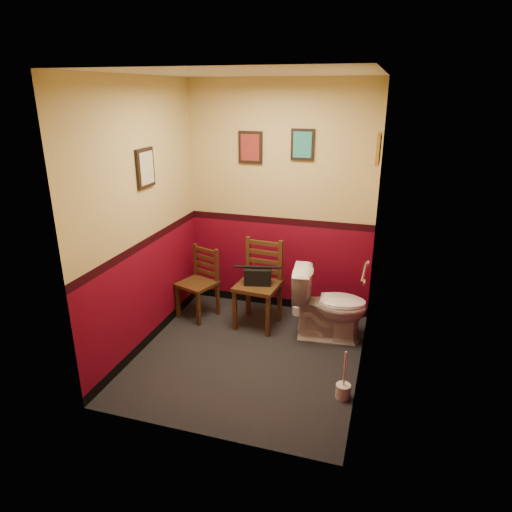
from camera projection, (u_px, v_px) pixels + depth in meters
The scene contains 17 objects.
floor at pixel (249, 355), 4.68m from camera, with size 2.20×2.40×0.00m, color black.
ceiling at pixel (247, 73), 3.75m from camera, with size 2.20×2.40×0.00m, color silver.
wall_back at pixel (280, 201), 5.30m from camera, with size 2.20×2.70×0.00m, color #5F0618.
wall_front at pixel (195, 278), 3.14m from camera, with size 2.20×2.70×0.00m, color #5F0618.
wall_left at pixel (143, 220), 4.52m from camera, with size 2.40×2.70×0.00m, color #5F0618.
wall_right at pixel (370, 240), 3.92m from camera, with size 2.40×2.70×0.00m, color #5F0618.
grab_bar at pixel (365, 272), 4.29m from camera, with size 0.05×0.56×0.06m.
framed_print_back_a at pixel (250, 147), 5.17m from camera, with size 0.28×0.04×0.36m.
framed_print_back_b at pixel (303, 145), 4.99m from camera, with size 0.26×0.04×0.34m.
framed_print_left at pixel (145, 168), 4.43m from camera, with size 0.04×0.30×0.38m.
framed_print_right at pixel (378, 149), 4.22m from camera, with size 0.04×0.34×0.28m.
toilet at pixel (330, 305), 4.89m from camera, with size 0.45×0.81×0.79m, color white.
toilet_brush at pixel (343, 390), 4.02m from camera, with size 0.13×0.13×0.47m.
chair_left at pixel (199, 283), 5.39m from camera, with size 0.50×0.50×0.83m.
chair_right at pixel (259, 284), 5.16m from camera, with size 0.50×0.50×0.99m.
handbag at pixel (258, 276), 5.08m from camera, with size 0.32×0.21×0.22m.
tp_stack at pixel (302, 305), 5.46m from camera, with size 0.25×0.15×0.33m.
Camera 1 is at (1.25, -3.85, 2.57)m, focal length 32.00 mm.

